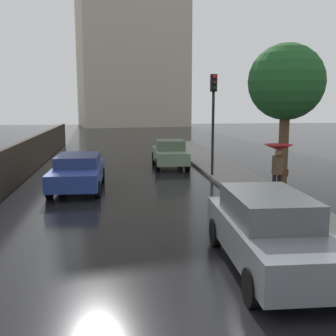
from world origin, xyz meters
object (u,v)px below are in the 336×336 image
object	(u,v)px
car_grey_near_kerb	(268,230)
traffic_light	(213,106)
car_green_behind_camera	(170,153)
car_blue_far_ahead	(78,171)
pedestrian_with_umbrella_near	(278,157)
street_tree_near	(286,83)

from	to	relation	value
car_grey_near_kerb	traffic_light	bearing A→B (deg)	84.90
car_green_behind_camera	traffic_light	bearing A→B (deg)	-64.35
car_blue_far_ahead	car_green_behind_camera	distance (m)	6.63
car_green_behind_camera	pedestrian_with_umbrella_near	world-z (taller)	pedestrian_with_umbrella_near
car_green_behind_camera	street_tree_near	xyz separation A→B (m)	(3.89, -5.48, 3.41)
car_grey_near_kerb	pedestrian_with_umbrella_near	xyz separation A→B (m)	(2.44, 5.55, 0.74)
pedestrian_with_umbrella_near	street_tree_near	size ratio (longest dim) A/B	0.32
car_blue_far_ahead	street_tree_near	world-z (taller)	street_tree_near
car_grey_near_kerb	traffic_light	world-z (taller)	traffic_light
car_green_behind_camera	pedestrian_with_umbrella_near	distance (m)	8.43
car_grey_near_kerb	pedestrian_with_umbrella_near	distance (m)	6.11
car_grey_near_kerb	car_green_behind_camera	size ratio (longest dim) A/B	1.12
car_green_behind_camera	pedestrian_with_umbrella_near	bearing A→B (deg)	-69.86
car_blue_far_ahead	car_green_behind_camera	xyz separation A→B (m)	(4.32, 5.03, 0.02)
street_tree_near	car_green_behind_camera	bearing A→B (deg)	125.41
pedestrian_with_umbrella_near	traffic_light	distance (m)	5.04
car_grey_near_kerb	traffic_light	xyz separation A→B (m)	(1.27, 10.16, 2.41)
car_grey_near_kerb	pedestrian_with_umbrella_near	world-z (taller)	pedestrian_with_umbrella_near
car_green_behind_camera	street_tree_near	size ratio (longest dim) A/B	0.71
car_grey_near_kerb	street_tree_near	bearing A→B (deg)	67.41
car_blue_far_ahead	street_tree_near	distance (m)	8.91
street_tree_near	pedestrian_with_umbrella_near	bearing A→B (deg)	-116.50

